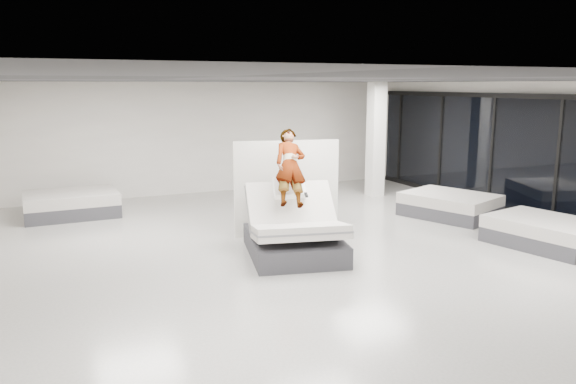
# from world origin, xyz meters

# --- Properties ---
(room) EXTENTS (14.00, 14.04, 3.20)m
(room) POSITION_xyz_m (0.00, 0.00, 1.60)
(room) COLOR #B2AFA8
(room) RESTS_ON ground
(hero_bed) EXTENTS (2.08, 2.48, 1.39)m
(hero_bed) POSITION_xyz_m (-0.49, 0.24, 0.42)
(hero_bed) COLOR #323237
(hero_bed) RESTS_ON floor
(person) EXTENTS (0.94, 1.66, 1.34)m
(person) POSITION_xyz_m (-0.41, 0.57, 1.34)
(person) COLOR slate
(person) RESTS_ON hero_bed
(remote) EXTENTS (0.08, 0.15, 0.08)m
(remote) POSITION_xyz_m (-0.28, 0.18, 1.14)
(remote) COLOR black
(remote) RESTS_ON person
(divider_panel) EXTENTS (2.17, 0.55, 2.00)m
(divider_panel) POSITION_xyz_m (-0.03, 1.61, 1.00)
(divider_panel) COLOR silver
(divider_panel) RESTS_ON floor
(flat_bed_right_far) EXTENTS (2.14, 2.44, 0.56)m
(flat_bed_right_far) POSITION_xyz_m (4.22, 1.54, 0.28)
(flat_bed_right_far) COLOR #323237
(flat_bed_right_far) RESTS_ON floor
(flat_bed_right_near) EXTENTS (1.87, 2.25, 0.54)m
(flat_bed_right_near) POSITION_xyz_m (4.28, -1.20, 0.27)
(flat_bed_right_near) COLOR #323237
(flat_bed_right_near) RESTS_ON floor
(flat_bed_left_far) EXTENTS (2.15, 1.63, 0.58)m
(flat_bed_left_far) POSITION_xyz_m (-4.06, 5.35, 0.29)
(flat_bed_left_far) COLOR #323237
(flat_bed_left_far) RESTS_ON floor
(column) EXTENTS (0.40, 0.40, 3.20)m
(column) POSITION_xyz_m (4.00, 4.50, 1.60)
(column) COLOR white
(column) RESTS_ON floor
(storefront_glazing) EXTENTS (0.12, 13.40, 2.92)m
(storefront_glazing) POSITION_xyz_m (5.90, 0.00, 1.45)
(storefront_glazing) COLOR #1B202D
(storefront_glazing) RESTS_ON floor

